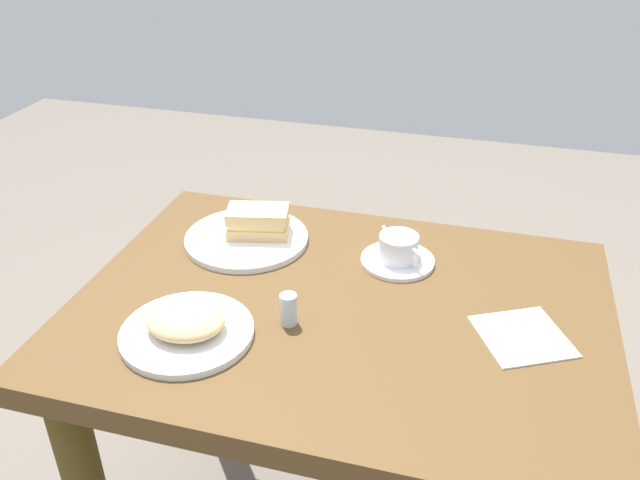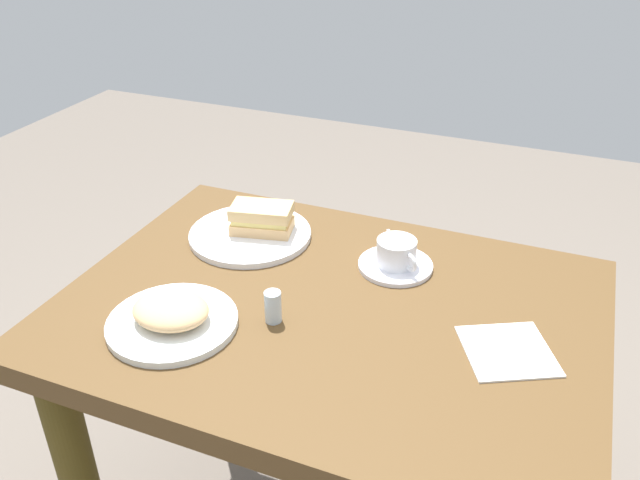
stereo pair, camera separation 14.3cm
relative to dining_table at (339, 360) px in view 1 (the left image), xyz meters
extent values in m
cube|color=#52391D|center=(0.00, 0.00, 0.12)|extent=(1.04, 0.76, 0.05)
cylinder|color=#493B14|center=(-0.44, 0.30, -0.27)|extent=(0.08, 0.08, 0.73)
cylinder|color=#493B14|center=(0.44, 0.30, -0.27)|extent=(0.08, 0.08, 0.73)
cylinder|color=white|center=(-0.26, 0.18, 0.15)|extent=(0.28, 0.28, 0.01)
cube|color=#E1B174|center=(-0.24, 0.19, 0.17)|extent=(0.15, 0.11, 0.03)
cube|color=#E3CD6E|center=(-0.24, 0.19, 0.19)|extent=(0.14, 0.10, 0.01)
cube|color=#DBB374|center=(-0.24, 0.19, 0.21)|extent=(0.15, 0.11, 0.03)
cylinder|color=white|center=(0.08, 0.18, 0.15)|extent=(0.16, 0.16, 0.01)
cylinder|color=white|center=(0.08, 0.18, 0.18)|extent=(0.08, 0.08, 0.06)
cylinder|color=#9F7D4A|center=(0.08, 0.18, 0.21)|extent=(0.07, 0.07, 0.01)
torus|color=white|center=(0.12, 0.15, 0.18)|extent=(0.04, 0.03, 0.04)
cube|color=silver|center=(0.04, 0.27, 0.16)|extent=(0.04, 0.07, 0.00)
ellipsoid|color=silver|center=(0.06, 0.23, 0.16)|extent=(0.03, 0.03, 0.01)
cylinder|color=white|center=(-0.25, -0.17, 0.15)|extent=(0.24, 0.24, 0.01)
ellipsoid|color=tan|center=(-0.25, -0.17, 0.18)|extent=(0.15, 0.12, 0.04)
cube|color=white|center=(0.34, -0.01, 0.15)|extent=(0.20, 0.20, 0.00)
cylinder|color=silver|center=(-0.08, -0.09, 0.18)|extent=(0.03, 0.03, 0.06)
camera|label=1|loc=(0.24, -1.02, 0.90)|focal=36.65mm
camera|label=2|loc=(0.37, -0.97, 0.90)|focal=36.65mm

